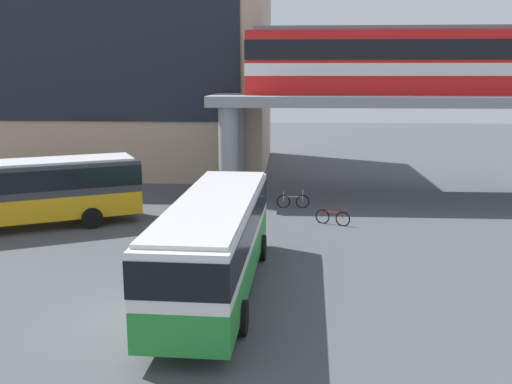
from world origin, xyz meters
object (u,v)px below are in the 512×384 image
at_px(station_building, 91,67).
at_px(bus_secondary, 19,188).
at_px(bus_main, 215,235).
at_px(bicycle_red, 333,217).
at_px(train, 445,60).
at_px(bicycle_silver, 293,201).

bearing_deg(station_building, bus_secondary, -81.27).
height_order(station_building, bus_main, station_building).
bearing_deg(bicycle_red, station_building, 135.07).
relative_size(station_building, bus_main, 2.47).
bearing_deg(train, bicycle_red, -133.02).
relative_size(bicycle_silver, bicycle_red, 1.08).
bearing_deg(train, bus_secondary, -157.56).
relative_size(bus_main, bicycle_red, 6.73).
height_order(bus_secondary, bicycle_silver, bus_secondary).
height_order(bus_secondary, bicycle_red, bus_secondary).
distance_m(train, bus_secondary, 23.97).
bearing_deg(bus_secondary, train, 22.44).
bearing_deg(bicycle_red, bus_secondary, -173.58).
xyz_separation_m(station_building, bus_main, (13.18, -26.66, -5.69)).
xyz_separation_m(station_building, bicycle_red, (17.70, -17.65, -7.32)).
bearing_deg(bus_main, train, 55.25).
bearing_deg(bus_secondary, station_building, 98.73).
distance_m(station_building, bus_main, 30.28).
relative_size(station_building, bus_secondary, 2.50).
height_order(station_building, train, station_building).
bearing_deg(train, bicycle_silver, -156.36).
distance_m(station_building, bicycle_silver, 22.48).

